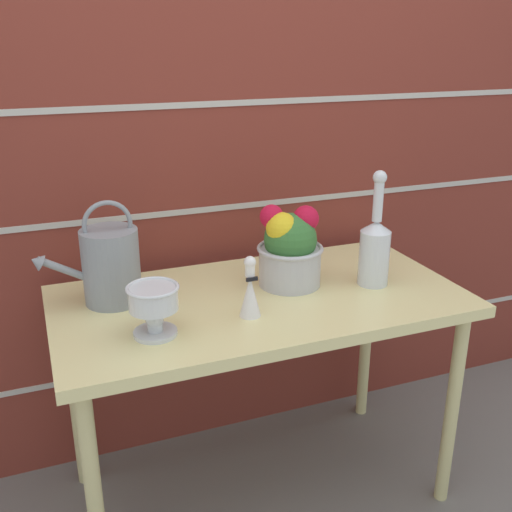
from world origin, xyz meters
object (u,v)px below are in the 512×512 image
(watering_can, at_px, (110,265))
(crystal_pedestal_bowl, at_px, (153,304))
(flower_planter, at_px, (290,248))
(glass_decanter, at_px, (375,247))
(figurine_vase, at_px, (250,292))

(watering_can, xyz_separation_m, crystal_pedestal_bowl, (0.07, -0.26, -0.03))
(flower_planter, bearing_deg, glass_decanter, -20.36)
(crystal_pedestal_bowl, xyz_separation_m, glass_decanter, (0.73, 0.09, 0.03))
(crystal_pedestal_bowl, distance_m, glass_decanter, 0.74)
(crystal_pedestal_bowl, bearing_deg, glass_decanter, 7.16)
(watering_can, relative_size, flower_planter, 1.19)
(watering_can, height_order, crystal_pedestal_bowl, watering_can)
(flower_planter, distance_m, figurine_vase, 0.26)
(flower_planter, relative_size, glass_decanter, 0.71)
(crystal_pedestal_bowl, bearing_deg, figurine_vase, 3.46)
(glass_decanter, xyz_separation_m, figurine_vase, (-0.45, -0.07, -0.05))
(watering_can, bearing_deg, figurine_vase, -34.40)
(watering_can, xyz_separation_m, glass_decanter, (0.80, -0.17, 0.00))
(glass_decanter, bearing_deg, crystal_pedestal_bowl, -172.84)
(crystal_pedestal_bowl, relative_size, flower_planter, 0.54)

